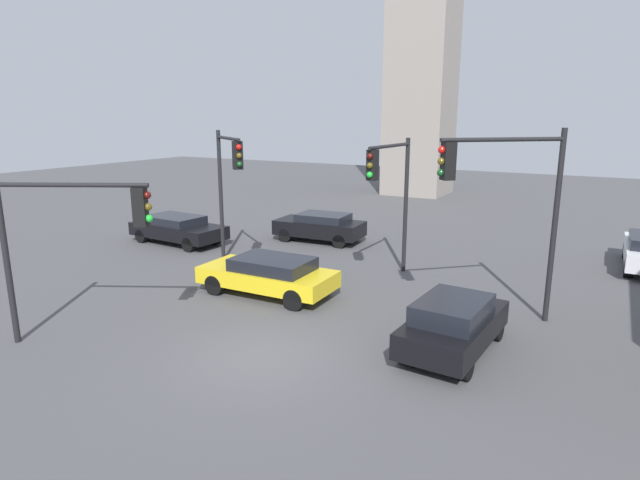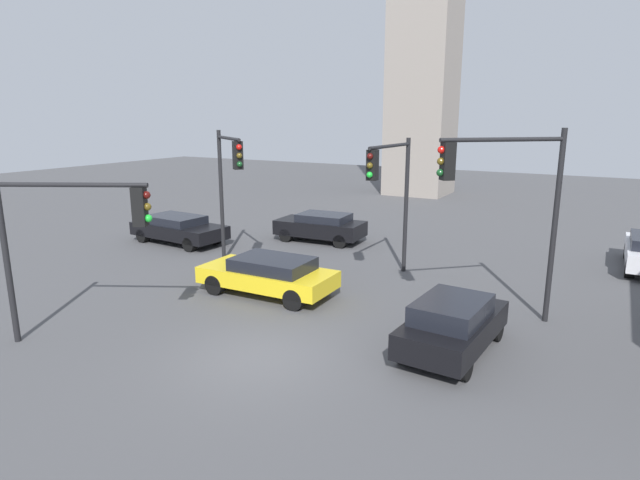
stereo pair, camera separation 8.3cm
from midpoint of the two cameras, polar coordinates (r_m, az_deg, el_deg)
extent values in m
plane|color=#4C4C4F|center=(13.78, -6.71, -12.53)|extent=(99.41, 99.41, 0.00)
cylinder|color=black|center=(16.06, -30.98, -1.84)|extent=(0.16, 0.16, 4.63)
cylinder|color=black|center=(14.74, -25.46, 5.41)|extent=(3.54, 1.89, 0.12)
cube|color=black|center=(14.12, -19.06, 3.42)|extent=(0.43, 0.43, 1.00)
sphere|color=#4C0F0C|center=(14.00, -18.39, 4.64)|extent=(0.20, 0.20, 0.20)
sphere|color=#594714|center=(14.04, -18.30, 3.43)|extent=(0.20, 0.20, 0.20)
sphere|color=green|center=(14.10, -18.21, 2.23)|extent=(0.20, 0.20, 0.20)
cylinder|color=black|center=(20.51, 9.15, 3.63)|extent=(0.16, 0.16, 5.19)
cylinder|color=black|center=(18.71, 7.50, 10.08)|extent=(0.21, 3.35, 0.12)
cube|color=black|center=(17.45, 5.57, 8.09)|extent=(0.33, 0.33, 1.00)
sphere|color=#4C0F0C|center=(17.25, 5.31, 9.03)|extent=(0.20, 0.20, 0.20)
sphere|color=#594714|center=(17.27, 5.29, 8.04)|extent=(0.20, 0.20, 0.20)
sphere|color=green|center=(17.30, 5.27, 7.05)|extent=(0.20, 0.20, 0.20)
cylinder|color=black|center=(22.19, -10.79, 4.60)|extent=(0.16, 0.16, 5.43)
cylinder|color=black|center=(20.45, -10.07, 10.80)|extent=(2.55, 1.96, 0.12)
cube|color=black|center=(19.23, -9.05, 9.05)|extent=(0.45, 0.45, 1.00)
sphere|color=red|center=(19.01, -8.92, 9.92)|extent=(0.20, 0.20, 0.20)
sphere|color=#594714|center=(19.03, -8.89, 9.02)|extent=(0.20, 0.20, 0.20)
sphere|color=#14471E|center=(19.06, -8.85, 8.12)|extent=(0.20, 0.20, 0.20)
cylinder|color=black|center=(16.56, 23.93, 1.18)|extent=(0.16, 0.16, 5.67)
cylinder|color=black|center=(15.22, 19.16, 10.25)|extent=(2.82, 2.55, 0.12)
cube|color=black|center=(14.49, 13.57, 8.31)|extent=(0.45, 0.45, 1.00)
sphere|color=red|center=(14.38, 12.91, 9.51)|extent=(0.20, 0.20, 0.20)
sphere|color=#594714|center=(14.40, 12.84, 8.32)|extent=(0.20, 0.20, 0.20)
sphere|color=#14471E|center=(14.43, 12.78, 7.13)|extent=(0.20, 0.20, 0.20)
cylinder|color=black|center=(26.15, 30.26, -1.00)|extent=(0.34, 0.68, 0.67)
cylinder|color=black|center=(23.11, 30.40, -2.70)|extent=(0.34, 0.68, 0.67)
cube|color=black|center=(25.60, -0.17, 1.33)|extent=(4.34, 2.16, 0.70)
cube|color=black|center=(25.41, 0.26, 2.41)|extent=(2.47, 1.82, 0.41)
cylinder|color=black|center=(25.65, -3.83, 0.53)|extent=(0.66, 0.38, 0.64)
cylinder|color=black|center=(26.99, -2.20, 1.19)|extent=(0.66, 0.38, 0.64)
cylinder|color=black|center=(24.40, 2.08, -0.12)|extent=(0.66, 0.38, 0.64)
cylinder|color=black|center=(25.80, 3.47, 0.61)|extent=(0.66, 0.38, 0.64)
cube|color=black|center=(26.10, -15.18, 1.02)|extent=(4.90, 2.36, 0.61)
cube|color=black|center=(26.18, -15.59, 2.09)|extent=(2.79, 1.97, 0.42)
cylinder|color=black|center=(25.57, -11.32, 0.28)|extent=(0.68, 0.41, 0.66)
cylinder|color=black|center=(24.44, -14.04, -0.47)|extent=(0.68, 0.41, 0.66)
cylinder|color=black|center=(27.89, -16.10, 1.09)|extent=(0.68, 0.41, 0.66)
cylinder|color=black|center=(26.87, -18.77, 0.45)|extent=(0.68, 0.41, 0.66)
cube|color=yellow|center=(18.08, -5.86, -3.98)|extent=(4.68, 2.08, 0.56)
cube|color=black|center=(17.83, -5.27, -2.66)|extent=(2.63, 1.80, 0.46)
cylinder|color=black|center=(18.45, -11.35, -4.74)|extent=(0.70, 0.37, 0.70)
cylinder|color=black|center=(19.68, -8.34, -3.47)|extent=(0.70, 0.37, 0.70)
cylinder|color=black|center=(16.71, -2.88, -6.41)|extent=(0.70, 0.37, 0.70)
cylinder|color=black|center=(18.06, -0.20, -4.87)|extent=(0.70, 0.37, 0.70)
cube|color=black|center=(14.21, 14.14, -9.25)|extent=(2.06, 4.04, 0.66)
cube|color=black|center=(13.83, 14.00, -7.37)|extent=(1.72, 2.30, 0.55)
cylinder|color=black|center=(15.72, 13.18, -8.25)|extent=(0.36, 0.63, 0.61)
cylinder|color=black|center=(15.33, 18.35, -9.15)|extent=(0.36, 0.63, 0.61)
cylinder|color=black|center=(13.43, 9.13, -11.89)|extent=(0.36, 0.63, 0.61)
cylinder|color=black|center=(12.98, 15.15, -13.15)|extent=(0.36, 0.63, 0.61)
camera|label=1|loc=(0.04, -90.13, -0.03)|focal=29.53mm
camera|label=2|loc=(0.04, 89.87, 0.03)|focal=29.53mm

